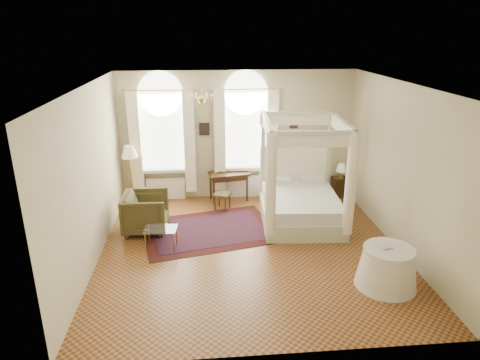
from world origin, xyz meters
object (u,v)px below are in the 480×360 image
object	(u,v)px
armchair	(146,212)
canopy_bed	(301,200)
nightstand	(339,187)
writing_desk	(229,177)
side_table	(387,267)
coffee_table	(161,230)
floor_lamp	(130,155)
stool	(222,196)

from	to	relation	value
armchair	canopy_bed	bearing A→B (deg)	-86.88
nightstand	canopy_bed	bearing A→B (deg)	-132.89
writing_desk	side_table	world-z (taller)	writing_desk
nightstand	writing_desk	size ratio (longest dim) A/B	0.49
armchair	coffee_table	size ratio (longest dim) A/B	1.39
coffee_table	canopy_bed	bearing A→B (deg)	17.59
writing_desk	floor_lamp	xyz separation A→B (m)	(-2.44, -0.13, 0.69)
canopy_bed	nightstand	bearing A→B (deg)	47.11
writing_desk	coffee_table	world-z (taller)	writing_desk
stool	floor_lamp	xyz separation A→B (m)	(-2.24, 0.46, 0.98)
coffee_table	stool	bearing A→B (deg)	54.76
canopy_bed	floor_lamp	xyz separation A→B (m)	(-4.01, 1.37, 0.79)
floor_lamp	side_table	world-z (taller)	floor_lamp
nightstand	coffee_table	world-z (taller)	nightstand
canopy_bed	writing_desk	xyz separation A→B (m)	(-1.56, 1.50, 0.10)
writing_desk	armchair	xyz separation A→B (m)	(-1.94, -1.63, -0.20)
coffee_table	floor_lamp	bearing A→B (deg)	110.75
writing_desk	floor_lamp	distance (m)	2.54
writing_desk	armchair	distance (m)	2.54
writing_desk	stool	xyz separation A→B (m)	(-0.20, -0.59, -0.29)
armchair	floor_lamp	xyz separation A→B (m)	(-0.50, 1.50, 0.89)
stool	coffee_table	bearing A→B (deg)	-125.24
canopy_bed	side_table	bearing A→B (deg)	-71.35
nightstand	writing_desk	bearing A→B (deg)	180.00
stool	coffee_table	world-z (taller)	coffee_table
nightstand	coffee_table	distance (m)	5.15
armchair	side_table	bearing A→B (deg)	-119.17
canopy_bed	stool	world-z (taller)	canopy_bed
writing_desk	side_table	xyz separation A→B (m)	(2.47, -4.20, -0.29)
writing_desk	stool	distance (m)	0.68
nightstand	stool	bearing A→B (deg)	-169.52
writing_desk	stool	bearing A→B (deg)	-109.24
side_table	writing_desk	bearing A→B (deg)	120.51
armchair	stool	bearing A→B (deg)	-57.95
canopy_bed	coffee_table	xyz separation A→B (m)	(-3.11, -0.99, -0.15)
nightstand	stool	size ratio (longest dim) A/B	1.09
writing_desk	stool	world-z (taller)	writing_desk
armchair	nightstand	bearing A→B (deg)	-70.59
armchair	side_table	xyz separation A→B (m)	(4.42, -2.57, -0.08)
nightstand	floor_lamp	bearing A→B (deg)	-178.63
floor_lamp	coffee_table	bearing A→B (deg)	-69.25
writing_desk	canopy_bed	bearing A→B (deg)	-43.84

